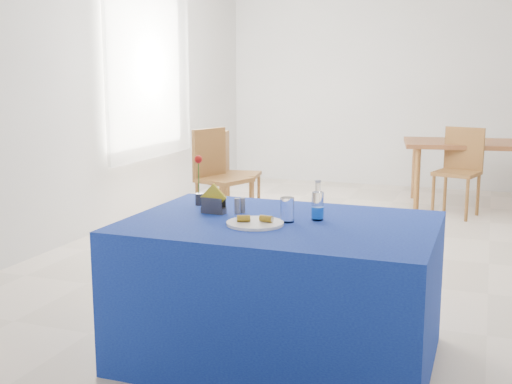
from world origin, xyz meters
TOP-DOWN VIEW (x-y plane):
  - floor at (0.00, 0.00)m, footprint 7.00×7.00m
  - room_shell at (0.00, 0.00)m, footprint 7.00×7.00m
  - window_pane at (-2.47, 0.80)m, footprint 0.04×1.50m
  - curtain at (-2.40, 0.80)m, footprint 0.04×1.75m
  - plate at (-0.05, -2.37)m, footprint 0.30×0.30m
  - drinking_glass at (0.09, -2.26)m, footprint 0.07×0.07m
  - salt_shaker at (-0.23, -2.15)m, footprint 0.03×0.03m
  - pepper_shaker at (-0.21, -2.13)m, footprint 0.03×0.03m
  - blue_table at (0.05, -2.25)m, footprint 1.60×1.10m
  - water_bottle at (0.23, -2.15)m, footprint 0.07×0.07m
  - napkin_holder at (-0.36, -2.19)m, footprint 0.15×0.07m
  - rose_vase at (-0.53, -2.02)m, footprint 0.05×0.05m
  - oak_table at (0.85, 2.40)m, footprint 1.61×1.17m
  - chair_bg_left at (0.77, 1.84)m, footprint 0.53×0.53m
  - chair_win_a at (-1.48, 0.43)m, footprint 0.57×0.57m
  - chair_win_b at (-1.54, 0.99)m, footprint 0.46×0.46m
  - banana_pieces at (-0.05, -2.37)m, footprint 0.19×0.08m

SIDE VIEW (x-z plane):
  - floor at x=0.00m, z-range 0.00..0.00m
  - blue_table at x=0.05m, z-range 0.00..0.76m
  - chair_win_b at x=-1.54m, z-range 0.07..0.98m
  - chair_bg_left at x=0.77m, z-range 0.07..1.03m
  - chair_win_a at x=-1.48m, z-range 0.08..1.06m
  - oak_table at x=0.85m, z-range 0.30..1.06m
  - plate at x=-0.05m, z-range 0.76..0.77m
  - banana_pieces at x=-0.05m, z-range 0.78..0.81m
  - salt_shaker at x=-0.23m, z-range 0.76..0.84m
  - pepper_shaker at x=-0.21m, z-range 0.76..0.84m
  - napkin_holder at x=-0.36m, z-range 0.73..0.89m
  - drinking_glass at x=0.09m, z-range 0.76..0.89m
  - water_bottle at x=0.23m, z-range 0.72..0.94m
  - rose_vase at x=-0.53m, z-range 0.75..1.05m
  - window_pane at x=-2.47m, z-range 0.75..2.35m
  - curtain at x=-2.40m, z-range 0.62..2.48m
  - room_shell at x=0.00m, z-range -1.75..5.25m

